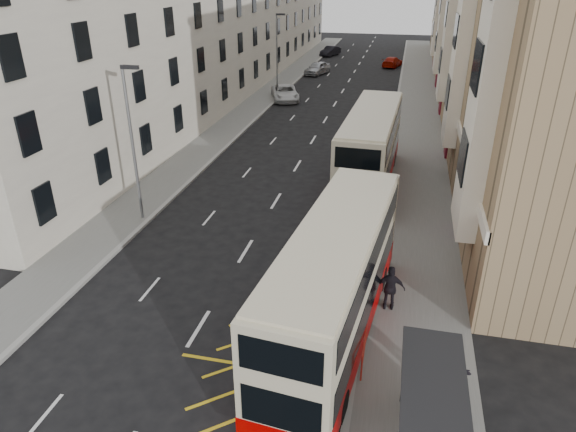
% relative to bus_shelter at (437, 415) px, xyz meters
% --- Properties ---
extents(ground, '(200.00, 200.00, 0.00)m').
position_rel_bus_shelter_xyz_m(ground, '(-8.34, 0.39, -2.14)').
color(ground, black).
rests_on(ground, ground).
extents(pavement_right, '(4.00, 120.00, 0.15)m').
position_rel_bus_shelter_xyz_m(pavement_right, '(-0.34, 30.39, -2.06)').
color(pavement_right, '#63635E').
rests_on(pavement_right, ground).
extents(pavement_left, '(3.00, 120.00, 0.15)m').
position_rel_bus_shelter_xyz_m(pavement_left, '(-15.84, 30.39, -2.06)').
color(pavement_left, '#63635E').
rests_on(pavement_left, ground).
extents(kerb_right, '(0.25, 120.00, 0.15)m').
position_rel_bus_shelter_xyz_m(kerb_right, '(-2.34, 30.39, -2.06)').
color(kerb_right, gray).
rests_on(kerb_right, ground).
extents(kerb_left, '(0.25, 120.00, 0.15)m').
position_rel_bus_shelter_xyz_m(kerb_left, '(-14.34, 30.39, -2.06)').
color(kerb_left, gray).
rests_on(kerb_left, ground).
extents(road_markings, '(10.00, 110.00, 0.01)m').
position_rel_bus_shelter_xyz_m(road_markings, '(-8.34, 45.39, -2.13)').
color(road_markings, silver).
rests_on(road_markings, ground).
extents(terrace_right, '(10.75, 79.00, 15.25)m').
position_rel_bus_shelter_xyz_m(terrace_right, '(6.54, 45.77, 5.38)').
color(terrace_right, '#947956').
rests_on(terrace_right, ground).
extents(terrace_left, '(9.18, 79.00, 13.25)m').
position_rel_bus_shelter_xyz_m(terrace_left, '(-21.77, 45.89, 4.38)').
color(terrace_left, beige).
rests_on(terrace_left, ground).
extents(bus_shelter, '(1.65, 4.25, 2.70)m').
position_rel_bus_shelter_xyz_m(bus_shelter, '(0.00, 0.00, 0.00)').
color(bus_shelter, black).
rests_on(bus_shelter, pavement_right).
extents(guard_railing, '(0.06, 6.56, 1.01)m').
position_rel_bus_shelter_xyz_m(guard_railing, '(-2.09, 6.14, -1.28)').
color(guard_railing, '#AC291C').
rests_on(guard_railing, pavement_right).
extents(street_lamp_near, '(0.93, 0.18, 8.00)m').
position_rel_bus_shelter_xyz_m(street_lamp_near, '(-14.69, 12.39, 2.50)').
color(street_lamp_near, gray).
rests_on(street_lamp_near, pavement_left).
extents(street_lamp_far, '(0.93, 0.18, 8.00)m').
position_rel_bus_shelter_xyz_m(street_lamp_far, '(-14.69, 42.39, 2.50)').
color(street_lamp_far, gray).
rests_on(street_lamp_far, pavement_left).
extents(double_decker_front, '(3.76, 11.62, 4.56)m').
position_rel_bus_shelter_xyz_m(double_decker_front, '(-3.34, 5.07, 0.18)').
color(double_decker_front, beige).
rests_on(double_decker_front, ground).
extents(double_decker_rear, '(3.17, 11.86, 4.69)m').
position_rel_bus_shelter_xyz_m(double_decker_rear, '(-3.34, 19.94, 0.25)').
color(double_decker_rear, beige).
rests_on(double_decker_rear, ground).
extents(pedestrian_near, '(0.68, 0.56, 1.58)m').
position_rel_bus_shelter_xyz_m(pedestrian_near, '(-0.13, 1.64, -1.20)').
color(pedestrian_near, black).
rests_on(pedestrian_near, pavement_right).
extents(pedestrian_mid, '(1.11, 0.98, 1.92)m').
position_rel_bus_shelter_xyz_m(pedestrian_mid, '(0.74, 2.71, -1.03)').
color(pedestrian_mid, black).
rests_on(pedestrian_mid, pavement_right).
extents(pedestrian_far, '(1.12, 0.49, 1.89)m').
position_rel_bus_shelter_xyz_m(pedestrian_far, '(-1.41, 7.08, -1.04)').
color(pedestrian_far, black).
rests_on(pedestrian_far, pavement_right).
extents(white_van, '(4.09, 5.86, 1.49)m').
position_rel_bus_shelter_xyz_m(white_van, '(-13.54, 40.83, -1.39)').
color(white_van, silver).
rests_on(white_van, ground).
extents(car_silver, '(3.12, 4.97, 1.58)m').
position_rel_bus_shelter_xyz_m(car_silver, '(-12.74, 55.14, -1.35)').
color(car_silver, '#AAADB2').
rests_on(car_silver, ground).
extents(car_dark, '(2.81, 4.55, 1.42)m').
position_rel_bus_shelter_xyz_m(car_dark, '(-13.38, 70.28, -1.43)').
color(car_dark, black).
rests_on(car_dark, ground).
extents(car_red, '(2.88, 4.88, 1.33)m').
position_rel_bus_shelter_xyz_m(car_red, '(-3.80, 62.69, -1.47)').
color(car_red, '#9E0D00').
rests_on(car_red, ground).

